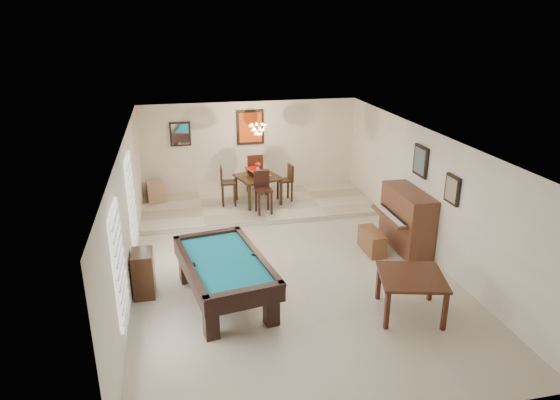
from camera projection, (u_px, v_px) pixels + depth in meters
name	position (u px, v px, depth m)	size (l,w,h in m)	color
ground_plane	(286.00, 263.00, 10.24)	(6.00, 9.00, 0.02)	beige
wall_back	(250.00, 148.00, 13.92)	(6.00, 0.04, 2.60)	silver
wall_front	(375.00, 338.00, 5.66)	(6.00, 0.04, 2.60)	silver
wall_left	(128.00, 215.00, 9.20)	(0.04, 9.00, 2.60)	silver
wall_right	(427.00, 192.00, 10.39)	(0.04, 9.00, 2.60)	silver
ceiling	(287.00, 138.00, 9.35)	(6.00, 9.00, 0.04)	white
dining_step	(259.00, 205.00, 13.20)	(6.00, 2.50, 0.12)	beige
window_left_front	(119.00, 264.00, 7.15)	(0.06, 1.00, 1.70)	white
window_left_rear	(131.00, 199.00, 9.72)	(0.06, 1.00, 1.70)	white
pool_table	(225.00, 281.00, 8.71)	(1.30, 2.41, 0.80)	black
square_table	(410.00, 295.00, 8.35)	(1.05, 1.05, 0.72)	#33170C
upright_piano	(400.00, 220.00, 10.67)	(0.87, 1.56, 1.30)	brown
piano_bench	(372.00, 241.00, 10.64)	(0.33, 0.85, 0.47)	brown
apothecary_chest	(144.00, 273.00, 8.93)	(0.37, 0.56, 0.84)	black
dining_table	(258.00, 187.00, 13.08)	(1.02, 1.02, 0.85)	black
flower_vase	(258.00, 167.00, 12.89)	(0.16, 0.16, 0.27)	#AC190E
dining_chair_south	(264.00, 193.00, 12.33)	(0.39, 0.39, 1.06)	black
dining_chair_north	(254.00, 174.00, 13.71)	(0.43, 0.43, 1.15)	black
dining_chair_west	(228.00, 186.00, 12.89)	(0.39, 0.39, 1.05)	black
dining_chair_east	(285.00, 183.00, 13.20)	(0.36, 0.36, 0.98)	black
corner_bench	(156.00, 192.00, 13.30)	(0.44, 0.54, 0.49)	tan
chandelier	(258.00, 126.00, 12.42)	(0.44, 0.44, 0.60)	#FFE5B2
back_painting	(250.00, 127.00, 13.68)	(0.75, 0.06, 0.95)	#D84C14
back_mirror	(180.00, 134.00, 13.34)	(0.55, 0.06, 0.65)	white
right_picture_upper	(421.00, 161.00, 10.45)	(0.06, 0.55, 0.65)	slate
right_picture_lower	(452.00, 190.00, 9.33)	(0.06, 0.45, 0.55)	gray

